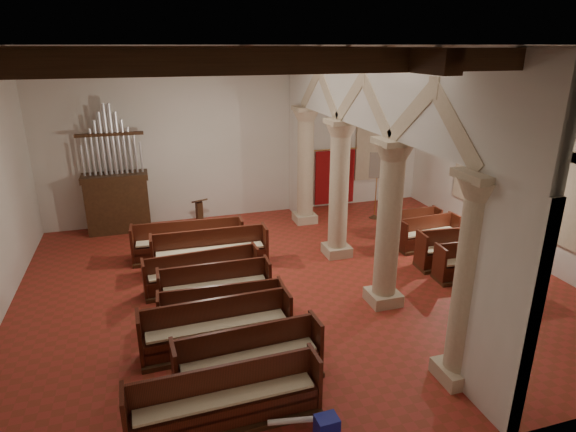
# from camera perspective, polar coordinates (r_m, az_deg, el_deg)

# --- Properties ---
(floor) EXTENTS (14.00, 14.00, 0.00)m
(floor) POSITION_cam_1_polar(r_m,az_deg,el_deg) (12.87, 0.84, -8.16)
(floor) COLOR maroon
(floor) RESTS_ON ground
(ceiling) EXTENTS (14.00, 14.00, 0.00)m
(ceiling) POSITION_cam_1_polar(r_m,az_deg,el_deg) (11.38, 1.00, 19.62)
(ceiling) COLOR black
(ceiling) RESTS_ON wall_back
(wall_back) EXTENTS (14.00, 0.02, 6.00)m
(wall_back) POSITION_cam_1_polar(r_m,az_deg,el_deg) (17.45, -5.19, 9.67)
(wall_back) COLOR silver
(wall_back) RESTS_ON floor
(wall_front) EXTENTS (14.00, 0.02, 6.00)m
(wall_front) POSITION_cam_1_polar(r_m,az_deg,el_deg) (6.68, 16.96, -8.07)
(wall_front) COLOR silver
(wall_front) RESTS_ON floor
(wall_right) EXTENTS (0.02, 12.00, 6.00)m
(wall_right) POSITION_cam_1_polar(r_m,az_deg,el_deg) (15.38, 26.77, 6.28)
(wall_right) COLOR silver
(wall_right) RESTS_ON floor
(ceiling_beams) EXTENTS (13.80, 11.80, 0.30)m
(ceiling_beams) POSITION_cam_1_polar(r_m,az_deg,el_deg) (11.38, 0.99, 18.71)
(ceiling_beams) COLOR #3F2614
(ceiling_beams) RESTS_ON wall_back
(arcade) EXTENTS (0.90, 11.90, 6.00)m
(arcade) POSITION_cam_1_polar(r_m,az_deg,el_deg) (12.30, 9.01, 7.96)
(arcade) COLOR #C1AD8F
(arcade) RESTS_ON floor
(window_right_a) EXTENTS (0.03, 1.00, 2.20)m
(window_right_a) POSITION_cam_1_polar(r_m,az_deg,el_deg) (14.53, 30.17, 1.75)
(window_right_a) COLOR #377D68
(window_right_a) RESTS_ON wall_right
(window_right_b) EXTENTS (0.03, 1.00, 2.20)m
(window_right_b) POSITION_cam_1_polar(r_m,az_deg,el_deg) (17.37, 20.80, 5.72)
(window_right_b) COLOR #377D68
(window_right_b) RESTS_ON wall_right
(window_back) EXTENTS (1.00, 0.03, 2.20)m
(window_back) POSITION_cam_1_polar(r_m,az_deg,el_deg) (19.22, 9.78, 7.96)
(window_back) COLOR #377D68
(window_back) RESTS_ON wall_back
(pipe_organ) EXTENTS (2.10, 0.85, 4.40)m
(pipe_organ) POSITION_cam_1_polar(r_m,az_deg,el_deg) (17.01, -19.66, 2.68)
(pipe_organ) COLOR #3F2614
(pipe_organ) RESTS_ON floor
(lectern) EXTENTS (0.53, 0.56, 1.10)m
(lectern) POSITION_cam_1_polar(r_m,az_deg,el_deg) (16.80, -10.43, 0.02)
(lectern) COLOR #361A11
(lectern) RESTS_ON floor
(dossal_curtain) EXTENTS (1.80, 0.07, 2.17)m
(dossal_curtain) POSITION_cam_1_polar(r_m,az_deg,el_deg) (18.79, 5.57, 4.64)
(dossal_curtain) COLOR maroon
(dossal_curtain) RESTS_ON floor
(processional_banner) EXTENTS (0.59, 0.76, 2.64)m
(processional_banner) POSITION_cam_1_polar(r_m,az_deg,el_deg) (17.68, 10.36, 2.32)
(processional_banner) COLOR #3F2614
(processional_banner) RESTS_ON floor
(hymnal_box_a) EXTENTS (0.37, 0.31, 0.36)m
(hymnal_box_a) POSITION_cam_1_polar(r_m,az_deg,el_deg) (8.37, 4.62, -23.62)
(hymnal_box_a) COLOR #152096
(hymnal_box_a) RESTS_ON floor
(hymnal_box_b) EXTENTS (0.35, 0.32, 0.29)m
(hymnal_box_b) POSITION_cam_1_polar(r_m,az_deg,el_deg) (10.53, -2.10, -13.55)
(hymnal_box_b) COLOR navy
(hymnal_box_b) RESTS_ON floor
(hymnal_box_c) EXTENTS (0.35, 0.31, 0.29)m
(hymnal_box_c) POSITION_cam_1_polar(r_m,az_deg,el_deg) (11.65, -6.28, -10.12)
(hymnal_box_c) COLOR navy
(hymnal_box_c) RESTS_ON floor
(tube_heater_a) EXTENTS (0.99, 0.27, 0.10)m
(tube_heater_a) POSITION_cam_1_polar(r_m,az_deg,el_deg) (8.63, 1.10, -23.05)
(tube_heater_a) COLOR silver
(tube_heater_a) RESTS_ON floor
(tube_heater_b) EXTENTS (0.93, 0.18, 0.09)m
(tube_heater_b) POSITION_cam_1_polar(r_m,az_deg,el_deg) (9.86, -2.47, -16.74)
(tube_heater_b) COLOR white
(tube_heater_b) RESTS_ON floor
(nave_pew_0) EXTENTS (3.24, 0.79, 1.05)m
(nave_pew_0) POSITION_cam_1_polar(r_m,az_deg,el_deg) (8.64, -7.35, -21.54)
(nave_pew_0) COLOR #3F2614
(nave_pew_0) RESTS_ON floor
(nave_pew_1) EXTENTS (2.80, 0.88, 1.10)m
(nave_pew_1) POSITION_cam_1_polar(r_m,az_deg,el_deg) (9.41, -4.62, -17.27)
(nave_pew_1) COLOR #3F2614
(nave_pew_1) RESTS_ON floor
(nave_pew_2) EXTENTS (3.13, 0.83, 1.09)m
(nave_pew_2) POSITION_cam_1_polar(r_m,az_deg,el_deg) (10.35, -8.38, -13.66)
(nave_pew_2) COLOR #3F2614
(nave_pew_2) RESTS_ON floor
(nave_pew_3) EXTENTS (2.81, 0.76, 0.95)m
(nave_pew_3) POSITION_cam_1_polar(r_m,az_deg,el_deg) (11.10, -7.79, -11.41)
(nave_pew_3) COLOR #3F2614
(nave_pew_3) RESTS_ON floor
(nave_pew_4) EXTENTS (2.69, 0.73, 1.05)m
(nave_pew_4) POSITION_cam_1_polar(r_m,az_deg,el_deg) (11.93, -8.58, -8.92)
(nave_pew_4) COLOR #3F2614
(nave_pew_4) RESTS_ON floor
(nave_pew_5) EXTENTS (3.00, 0.86, 0.98)m
(nave_pew_5) POSITION_cam_1_polar(r_m,az_deg,el_deg) (12.77, -10.09, -7.12)
(nave_pew_5) COLOR #3F2614
(nave_pew_5) RESTS_ON floor
(nave_pew_6) EXTENTS (3.24, 0.83, 1.13)m
(nave_pew_6) POSITION_cam_1_polar(r_m,az_deg,el_deg) (13.76, -9.15, -4.78)
(nave_pew_6) COLOR #3F2614
(nave_pew_6) RESTS_ON floor
(nave_pew_7) EXTENTS (3.26, 0.91, 1.12)m
(nave_pew_7) POSITION_cam_1_polar(r_m,az_deg,el_deg) (14.56, -11.68, -3.56)
(nave_pew_7) COLOR #3F2614
(nave_pew_7) RESTS_ON floor
(aisle_pew_0) EXTENTS (1.85, 0.78, 0.98)m
(aisle_pew_0) POSITION_cam_1_polar(r_m,az_deg,el_deg) (13.45, 23.92, -7.14)
(aisle_pew_0) COLOR #3F2614
(aisle_pew_0) RESTS_ON floor
(aisle_pew_1) EXTENTS (2.00, 0.79, 1.02)m
(aisle_pew_1) POSITION_cam_1_polar(r_m,az_deg,el_deg) (13.99, 20.80, -5.60)
(aisle_pew_1) COLOR #3F2614
(aisle_pew_1) RESTS_ON floor
(aisle_pew_2) EXTENTS (2.09, 0.86, 1.09)m
(aisle_pew_2) POSITION_cam_1_polar(r_m,az_deg,el_deg) (14.53, 18.87, -4.30)
(aisle_pew_2) COLOR #3F2614
(aisle_pew_2) RESTS_ON floor
(aisle_pew_3) EXTENTS (2.02, 0.80, 1.00)m
(aisle_pew_3) POSITION_cam_1_polar(r_m,az_deg,el_deg) (15.59, 16.21, -2.49)
(aisle_pew_3) COLOR #3F2614
(aisle_pew_3) RESTS_ON floor
(aisle_pew_4) EXTENTS (1.66, 0.64, 0.96)m
(aisle_pew_4) POSITION_cam_1_polar(r_m,az_deg,el_deg) (16.32, 14.78, -1.40)
(aisle_pew_4) COLOR #3F2614
(aisle_pew_4) RESTS_ON floor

